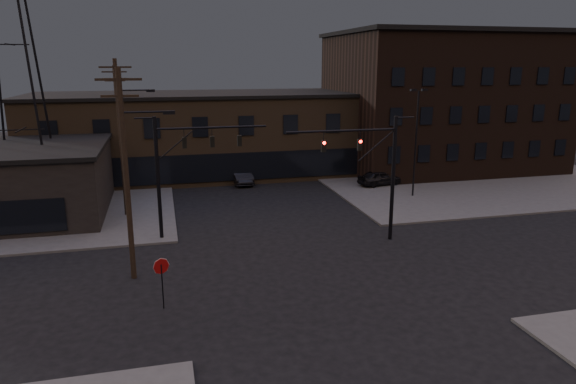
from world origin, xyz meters
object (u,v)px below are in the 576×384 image
Objects in this scene: traffic_signal_near at (377,166)px; traffic_signal_far at (178,163)px; parked_car_lot_b at (432,162)px; parked_car_lot_a at (380,178)px; car_crossing at (241,175)px; stop_sign at (162,272)px.

traffic_signal_far is (-12.07, 3.50, 0.08)m from traffic_signal_near.
traffic_signal_near is 1.72× the size of parked_car_lot_b.
parked_car_lot_a is (18.54, 10.32, -4.16)m from traffic_signal_far.
traffic_signal_near is 1.66× the size of car_crossing.
traffic_signal_far is at bearing 141.27° from parked_car_lot_b.
stop_sign is 38.67m from parked_car_lot_b.
stop_sign is (-1.28, -9.99, -3.17)m from traffic_signal_far.
stop_sign is 0.51× the size of car_crossing.
traffic_signal_near is 25.13m from parked_car_lot_b.
traffic_signal_near reaches higher than stop_sign.
traffic_signal_far reaches higher than car_crossing.
traffic_signal_near is at bearing -74.49° from car_crossing.
traffic_signal_near is at bearing 162.99° from parked_car_lot_b.
parked_car_lot_a is 0.86× the size of car_crossing.
stop_sign reaches higher than car_crossing.
traffic_signal_far is 31.91m from parked_car_lot_b.
stop_sign reaches higher than parked_car_lot_a.
traffic_signal_near is 1.93× the size of parked_car_lot_a.
car_crossing is (6.24, 14.85, -4.22)m from traffic_signal_far.
traffic_signal_far is 3.23× the size of stop_sign.
parked_car_lot_a is (19.82, 20.31, -0.99)m from stop_sign.
traffic_signal_far is 21.62m from parked_car_lot_a.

